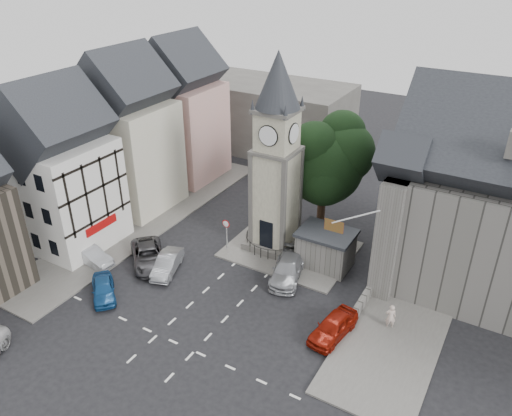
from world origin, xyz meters
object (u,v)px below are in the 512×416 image
Objects in this scene: stone_shelter at (326,248)px; car_west_blue at (103,289)px; clock_tower at (276,157)px; pedestrian at (391,317)px; car_east_red at (333,327)px.

stone_shelter is 1.10× the size of car_west_blue.
stone_shelter is at bearing -4.89° from car_west_blue.
clock_tower is 4.16× the size of car_west_blue.
car_west_blue is at bearing -121.35° from clock_tower.
car_west_blue is (-12.30, -11.82, -0.88)m from stone_shelter.
pedestrian is (6.70, -4.66, -0.59)m from stone_shelter.
pedestrian reaches higher than car_east_red.
clock_tower is at bearing 174.16° from stone_shelter.
car_east_red is 3.97m from pedestrian.
clock_tower is 14.49m from pedestrian.
stone_shelter reaches higher than pedestrian.
stone_shelter is 0.99× the size of car_east_red.
car_east_red is 2.26× the size of pedestrian.
car_east_red is at bearing -62.96° from stone_shelter.
clock_tower is 16.23m from car_west_blue.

